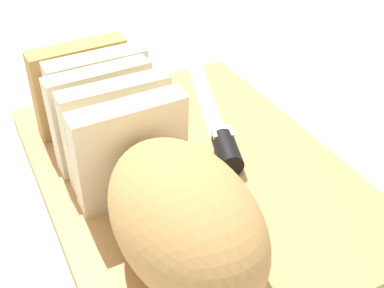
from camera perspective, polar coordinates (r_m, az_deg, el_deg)
ground_plane at (r=0.52m, az=0.00°, el=-4.36°), size 3.00×3.00×0.00m
cutting_board at (r=0.51m, az=0.00°, el=-3.57°), size 0.41×0.31×0.02m
bread_loaf at (r=0.42m, az=-5.34°, el=-2.96°), size 0.34×0.14×0.10m
bread_knife at (r=0.54m, az=3.26°, el=1.29°), size 0.27×0.09×0.02m
crumb_near_knife at (r=0.50m, az=3.73°, el=-3.28°), size 0.00×0.00×0.00m
crumb_near_loaf at (r=0.50m, az=-2.32°, el=-2.81°), size 0.00×0.00×0.00m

